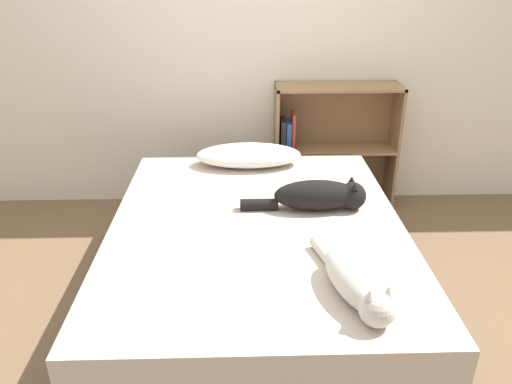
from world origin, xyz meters
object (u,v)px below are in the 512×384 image
Objects in this scene: cat_light at (357,284)px; bookshelf at (330,145)px; bed at (257,268)px; pillow at (249,155)px; cat_dark at (321,196)px.

cat_light is 1.83m from bookshelf.
pillow is at bearing 92.13° from bed.
bookshelf is at bearing 158.38° from cat_light.
cat_dark is (-0.02, 0.73, 0.01)m from cat_light.
cat_light reaches higher than pillow.
bed is at bearing -156.93° from cat_dark.
cat_dark is 0.71× the size of bookshelf.
cat_light is at bearing -96.55° from bookshelf.
bed is 0.80m from pillow.
cat_dark is at bearing 166.87° from cat_light.
cat_dark is (0.35, -0.60, 0.01)m from pillow.
cat_light is at bearing -88.15° from cat_dark.
pillow is at bearing 120.64° from cat_dark.
cat_light is (0.38, -1.33, 0.00)m from pillow.
pillow is 0.69m from cat_dark.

